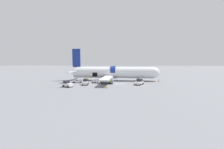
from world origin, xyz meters
name	(u,v)px	position (x,y,z in m)	size (l,w,h in m)	color
ground_plane	(119,84)	(0.00, 0.00, 0.00)	(500.00, 500.00, 0.00)	slate
airplane	(112,73)	(-2.77, 7.54, 2.80)	(32.30, 28.71, 11.29)	white
baggage_tug_lead	(85,82)	(-9.40, -2.73, 0.72)	(2.20, 3.26, 1.70)	silver
baggage_tug_mid	(139,82)	(5.92, -1.01, 0.72)	(2.89, 3.45, 1.66)	white
baggage_tug_rear	(67,84)	(-13.01, -6.67, 0.72)	(3.17, 2.60, 1.71)	white
baggage_cart_loading	(97,81)	(-6.90, 1.18, 0.53)	(3.78, 2.59, 1.07)	silver
baggage_cart_queued	(78,81)	(-13.00, 0.80, 0.45)	(4.08, 2.27, 0.95)	#B7BABF
ground_crew_loader_a	(86,80)	(-10.40, 1.01, 0.89)	(0.54, 0.55, 1.70)	black
ground_crew_loader_b	(110,81)	(-2.56, -1.16, 0.82)	(0.38, 0.54, 1.56)	black
ground_crew_driver	(102,82)	(-4.78, -1.76, 0.84)	(0.47, 0.55, 1.60)	black
ground_crew_supervisor	(107,80)	(-3.85, 2.96, 0.82)	(0.54, 0.46, 1.56)	black
ground_crew_helper	(110,79)	(-2.82, 3.10, 0.91)	(0.53, 0.58, 1.72)	#2D2D33
ground_crew_marshal	(88,79)	(-10.30, 2.78, 0.93)	(0.62, 0.47, 1.77)	#1E2338
safety_cone_nose	(158,80)	(13.11, 6.63, 0.36)	(0.47, 0.47, 0.77)	black
safety_cone_engine_left	(106,87)	(-2.68, -7.27, 0.31)	(0.48, 0.48, 0.66)	black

